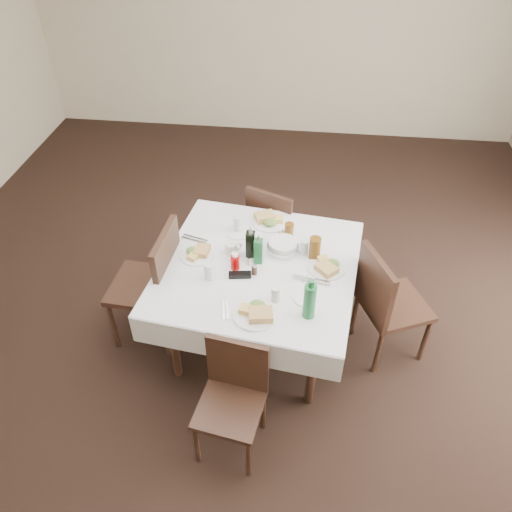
{
  "coord_description": "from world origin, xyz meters",
  "views": [
    {
      "loc": [
        0.44,
        -2.72,
        3.08
      ],
      "look_at": [
        0.13,
        -0.08,
        0.8
      ],
      "focal_mm": 35.0,
      "sensor_mm": 36.0,
      "label": 1
    }
  ],
  "objects_px": {
    "green_bottle": "(310,301)",
    "coffee_mug": "(232,249)",
    "oil_cruet_green": "(258,250)",
    "chair_west": "(155,279)",
    "chair_south": "(234,391)",
    "chair_north": "(274,225)",
    "dining_table": "(258,273)",
    "water_s": "(276,294)",
    "water_e": "(304,247)",
    "bread_basket": "(283,246)",
    "oil_cruet_dark": "(251,243)",
    "ketchup_bottle": "(235,261)",
    "water_w": "(209,271)",
    "water_n": "(238,224)",
    "chair_east": "(385,300)"
  },
  "relations": [
    {
      "from": "green_bottle",
      "to": "coffee_mug",
      "type": "bearing_deg",
      "value": 137.16
    },
    {
      "from": "coffee_mug",
      "to": "water_s",
      "type": "bearing_deg",
      "value": -50.09
    },
    {
      "from": "chair_east",
      "to": "water_w",
      "type": "distance_m",
      "value": 1.26
    },
    {
      "from": "oil_cruet_dark",
      "to": "dining_table",
      "type": "bearing_deg",
      "value": -55.56
    },
    {
      "from": "oil_cruet_green",
      "to": "ketchup_bottle",
      "type": "height_order",
      "value": "oil_cruet_green"
    },
    {
      "from": "chair_south",
      "to": "bread_basket",
      "type": "xyz_separation_m",
      "value": [
        0.21,
        1.03,
        0.33
      ]
    },
    {
      "from": "chair_south",
      "to": "water_n",
      "type": "xyz_separation_m",
      "value": [
        -0.15,
        1.22,
        0.36
      ]
    },
    {
      "from": "chair_north",
      "to": "chair_west",
      "type": "height_order",
      "value": "chair_west"
    },
    {
      "from": "chair_east",
      "to": "ketchup_bottle",
      "type": "bearing_deg",
      "value": -177.86
    },
    {
      "from": "chair_south",
      "to": "oil_cruet_dark",
      "type": "relative_size",
      "value": 3.17
    },
    {
      "from": "water_n",
      "to": "water_e",
      "type": "bearing_deg",
      "value": -22.2
    },
    {
      "from": "water_n",
      "to": "chair_north",
      "type": "bearing_deg",
      "value": 61.37
    },
    {
      "from": "water_s",
      "to": "bread_basket",
      "type": "relative_size",
      "value": 0.49
    },
    {
      "from": "dining_table",
      "to": "water_s",
      "type": "height_order",
      "value": "water_s"
    },
    {
      "from": "water_s",
      "to": "bread_basket",
      "type": "height_order",
      "value": "water_s"
    },
    {
      "from": "chair_north",
      "to": "coffee_mug",
      "type": "height_order",
      "value": "chair_north"
    },
    {
      "from": "dining_table",
      "to": "chair_north",
      "type": "xyz_separation_m",
      "value": [
        0.04,
        0.82,
        -0.18
      ]
    },
    {
      "from": "water_s",
      "to": "coffee_mug",
      "type": "bearing_deg",
      "value": 129.91
    },
    {
      "from": "dining_table",
      "to": "chair_west",
      "type": "relative_size",
      "value": 1.5
    },
    {
      "from": "water_s",
      "to": "coffee_mug",
      "type": "relative_size",
      "value": 0.79
    },
    {
      "from": "dining_table",
      "to": "water_w",
      "type": "height_order",
      "value": "water_w"
    },
    {
      "from": "water_n",
      "to": "water_e",
      "type": "xyz_separation_m",
      "value": [
        0.51,
        -0.21,
        -0.01
      ]
    },
    {
      "from": "water_n",
      "to": "oil_cruet_dark",
      "type": "relative_size",
      "value": 0.49
    },
    {
      "from": "oil_cruet_green",
      "to": "coffee_mug",
      "type": "distance_m",
      "value": 0.21
    },
    {
      "from": "chair_north",
      "to": "bread_basket",
      "type": "bearing_deg",
      "value": -79.8
    },
    {
      "from": "chair_east",
      "to": "chair_south",
      "type": "bearing_deg",
      "value": -139.17
    },
    {
      "from": "dining_table",
      "to": "water_s",
      "type": "xyz_separation_m",
      "value": [
        0.15,
        -0.33,
        0.13
      ]
    },
    {
      "from": "chair_west",
      "to": "ketchup_bottle",
      "type": "bearing_deg",
      "value": -1.79
    },
    {
      "from": "chair_east",
      "to": "water_n",
      "type": "bearing_deg",
      "value": 160.58
    },
    {
      "from": "chair_north",
      "to": "oil_cruet_dark",
      "type": "distance_m",
      "value": 0.82
    },
    {
      "from": "chair_north",
      "to": "chair_south",
      "type": "distance_m",
      "value": 1.67
    },
    {
      "from": "bread_basket",
      "to": "ketchup_bottle",
      "type": "distance_m",
      "value": 0.39
    },
    {
      "from": "chair_north",
      "to": "water_n",
      "type": "height_order",
      "value": "water_n"
    },
    {
      "from": "chair_south",
      "to": "dining_table",
      "type": "bearing_deg",
      "value": 86.44
    },
    {
      "from": "water_e",
      "to": "bread_basket",
      "type": "distance_m",
      "value": 0.16
    },
    {
      "from": "water_w",
      "to": "ketchup_bottle",
      "type": "relative_size",
      "value": 0.93
    },
    {
      "from": "coffee_mug",
      "to": "dining_table",
      "type": "bearing_deg",
      "value": -23.88
    },
    {
      "from": "water_e",
      "to": "chair_east",
      "type": "bearing_deg",
      "value": -16.97
    },
    {
      "from": "chair_south",
      "to": "oil_cruet_green",
      "type": "xyz_separation_m",
      "value": [
        0.05,
        0.88,
        0.4
      ]
    },
    {
      "from": "chair_west",
      "to": "water_w",
      "type": "height_order",
      "value": "chair_west"
    },
    {
      "from": "water_s",
      "to": "bread_basket",
      "type": "bearing_deg",
      "value": 89.26
    },
    {
      "from": "bread_basket",
      "to": "chair_south",
      "type": "bearing_deg",
      "value": -101.59
    },
    {
      "from": "bread_basket",
      "to": "water_n",
      "type": "bearing_deg",
      "value": 151.49
    },
    {
      "from": "chair_east",
      "to": "green_bottle",
      "type": "relative_size",
      "value": 3.18
    },
    {
      "from": "oil_cruet_green",
      "to": "chair_west",
      "type": "bearing_deg",
      "value": -174.64
    },
    {
      "from": "ketchup_bottle",
      "to": "chair_north",
      "type": "bearing_deg",
      "value": 77.21
    },
    {
      "from": "chair_south",
      "to": "bread_basket",
      "type": "relative_size",
      "value": 3.56
    },
    {
      "from": "dining_table",
      "to": "green_bottle",
      "type": "bearing_deg",
      "value": -50.08
    },
    {
      "from": "coffee_mug",
      "to": "chair_south",
      "type": "bearing_deg",
      "value": -80.94
    },
    {
      "from": "water_w",
      "to": "green_bottle",
      "type": "bearing_deg",
      "value": -21.36
    }
  ]
}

